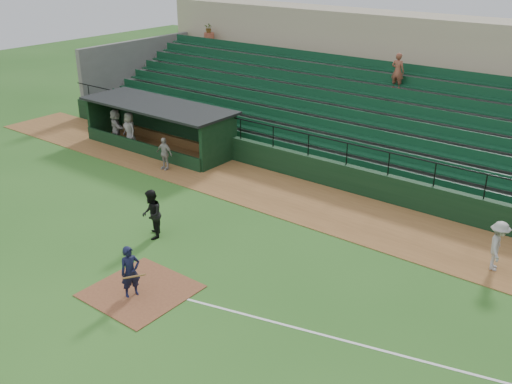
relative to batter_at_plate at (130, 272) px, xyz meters
The scene contains 12 objects.
ground 1.58m from the batter_at_plate, 89.31° to the left, with size 90.00×90.00×0.00m, color #2B5D1E.
warning_track 9.36m from the batter_at_plate, 89.90° to the left, with size 40.00×4.00×0.03m, color brown.
home_plate_dirt 0.91m from the batter_at_plate, 87.18° to the left, with size 3.00×3.00×0.03m, color brown.
foul_line 8.45m from the batter_at_plate, 17.48° to the left, with size 18.00×0.09×0.01m, color white.
stadium_structure 17.84m from the batter_at_plate, 89.95° to the left, with size 38.00×13.08×6.40m.
dugout 14.61m from the batter_at_plate, 131.81° to the left, with size 8.90×3.20×2.42m.
batter_at_plate is the anchor object (origin of this frame).
umpire 3.94m from the batter_at_plate, 127.65° to the left, with size 0.92×0.72×1.90m, color black.
runner 12.08m from the batter_at_plate, 45.32° to the left, with size 1.14×0.65×1.76m, color #A19D97.
dugout_player_a 11.01m from the batter_at_plate, 130.67° to the left, with size 0.93×0.39×1.59m, color #A9A49E.
dugout_player_b 14.64m from the batter_at_plate, 139.15° to the left, with size 0.93×0.60×1.90m, color gray.
dugout_player_c 15.47m from the batter_at_plate, 141.87° to the left, with size 1.76×0.56×1.89m, color #A8A29D.
Camera 1 is at (12.55, -11.17, 10.28)m, focal length 40.76 mm.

